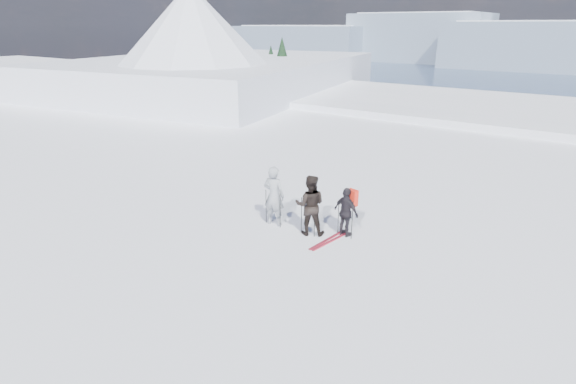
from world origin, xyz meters
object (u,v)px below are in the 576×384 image
object	(u,v)px
skis_loose	(329,241)
skier_pack	(346,212)
skier_grey	(274,196)
skier_dark	(310,205)

from	to	relation	value
skis_loose	skier_pack	bearing A→B (deg)	70.18
skier_grey	skis_loose	world-z (taller)	skier_grey
skier_grey	skier_pack	bearing A→B (deg)	-173.73
skier_grey	skier_dark	distance (m)	1.36
skier_grey	skier_pack	distance (m)	2.44
skier_pack	skis_loose	size ratio (longest dim) A/B	0.94
skier_pack	skis_loose	world-z (taller)	skier_pack
skier_dark	skis_loose	size ratio (longest dim) A/B	1.15
skier_grey	skis_loose	bearing A→B (deg)	170.87
skier_pack	skis_loose	distance (m)	1.04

